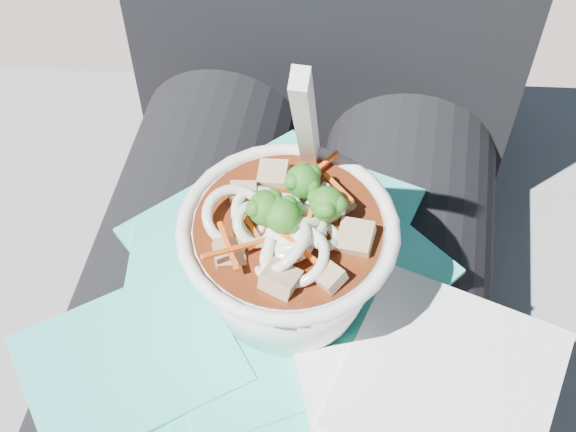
% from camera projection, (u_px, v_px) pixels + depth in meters
% --- Properties ---
extents(stone_ledge, '(1.05, 0.62, 0.43)m').
position_uv_depth(stone_ledge, '(300.00, 361.00, 0.94)').
color(stone_ledge, slate).
rests_on(stone_ledge, ground).
extents(lap, '(0.33, 0.48, 0.16)m').
position_uv_depth(lap, '(272.00, 360.00, 0.62)').
color(lap, black).
rests_on(lap, stone_ledge).
extents(person_body, '(0.34, 0.94, 0.98)m').
position_uv_depth(person_body, '(293.00, 242.00, 0.65)').
color(person_body, black).
rests_on(person_body, ground).
extents(plastic_bag, '(0.32, 0.38, 0.02)m').
position_uv_depth(plastic_bag, '(272.00, 318.00, 0.54)').
color(plastic_bag, '#32D2BD').
rests_on(plastic_bag, lap).
extents(napkins, '(0.18, 0.21, 0.01)m').
position_uv_depth(napkins, '(438.00, 413.00, 0.49)').
color(napkins, white).
rests_on(napkins, plastic_bag).
extents(udon_bowl, '(0.16, 0.16, 0.19)m').
position_uv_depth(udon_bowl, '(288.00, 250.00, 0.51)').
color(udon_bowl, white).
rests_on(udon_bowl, plastic_bag).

